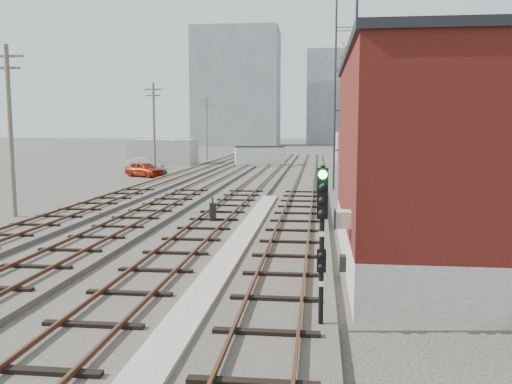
% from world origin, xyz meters
% --- Properties ---
extents(ground, '(320.00, 320.00, 0.00)m').
position_xyz_m(ground, '(0.00, 60.00, 0.00)').
color(ground, '#282621').
rests_on(ground, ground).
extents(track_right, '(3.20, 90.00, 0.39)m').
position_xyz_m(track_right, '(2.50, 39.00, 0.11)').
color(track_right, '#332D28').
rests_on(track_right, ground).
extents(track_mid_right, '(3.20, 90.00, 0.39)m').
position_xyz_m(track_mid_right, '(-1.50, 39.00, 0.11)').
color(track_mid_right, '#332D28').
rests_on(track_mid_right, ground).
extents(track_mid_left, '(3.20, 90.00, 0.39)m').
position_xyz_m(track_mid_left, '(-5.50, 39.00, 0.11)').
color(track_mid_left, '#332D28').
rests_on(track_mid_left, ground).
extents(track_left, '(3.20, 90.00, 0.39)m').
position_xyz_m(track_left, '(-9.50, 39.00, 0.11)').
color(track_left, '#332D28').
rests_on(track_left, ground).
extents(platform_curb, '(0.90, 28.00, 0.26)m').
position_xyz_m(platform_curb, '(0.50, 14.00, 0.13)').
color(platform_curb, gray).
rests_on(platform_curb, ground).
extents(brick_building, '(6.54, 12.20, 7.22)m').
position_xyz_m(brick_building, '(7.50, 12.00, 3.63)').
color(brick_building, gray).
rests_on(brick_building, ground).
extents(lattice_tower, '(1.60, 1.60, 15.00)m').
position_xyz_m(lattice_tower, '(5.50, 35.00, 7.50)').
color(lattice_tower, black).
rests_on(lattice_tower, ground).
extents(utility_pole_left_a, '(1.80, 0.24, 9.00)m').
position_xyz_m(utility_pole_left_a, '(-12.50, 20.00, 4.80)').
color(utility_pole_left_a, '#595147').
rests_on(utility_pole_left_a, ground).
extents(utility_pole_left_b, '(1.80, 0.24, 9.00)m').
position_xyz_m(utility_pole_left_b, '(-12.50, 45.00, 4.80)').
color(utility_pole_left_b, '#595147').
rests_on(utility_pole_left_b, ground).
extents(utility_pole_left_c, '(1.80, 0.24, 9.00)m').
position_xyz_m(utility_pole_left_c, '(-12.50, 70.00, 4.80)').
color(utility_pole_left_c, '#595147').
rests_on(utility_pole_left_c, ground).
extents(utility_pole_right_a, '(1.80, 0.24, 9.00)m').
position_xyz_m(utility_pole_right_a, '(6.50, 28.00, 4.80)').
color(utility_pole_right_a, '#595147').
rests_on(utility_pole_right_a, ground).
extents(utility_pole_right_b, '(1.80, 0.24, 9.00)m').
position_xyz_m(utility_pole_right_b, '(6.50, 58.00, 4.80)').
color(utility_pole_right_b, '#595147').
rests_on(utility_pole_right_b, ground).
extents(apartment_left, '(22.00, 14.00, 30.00)m').
position_xyz_m(apartment_left, '(-18.00, 135.00, 15.00)').
color(apartment_left, gray).
rests_on(apartment_left, ground).
extents(apartment_right, '(16.00, 12.00, 26.00)m').
position_xyz_m(apartment_right, '(8.00, 150.00, 13.00)').
color(apartment_right, gray).
rests_on(apartment_right, ground).
extents(shed_left, '(8.00, 5.00, 3.20)m').
position_xyz_m(shed_left, '(-16.00, 60.00, 1.60)').
color(shed_left, gray).
rests_on(shed_left, ground).
extents(shed_right, '(6.00, 6.00, 4.00)m').
position_xyz_m(shed_right, '(9.00, 70.00, 2.00)').
color(shed_right, gray).
rests_on(shed_right, ground).
extents(signal_mast, '(0.40, 0.41, 3.90)m').
position_xyz_m(signal_mast, '(3.70, 5.37, 2.27)').
color(signal_mast, gray).
rests_on(signal_mast, ground).
extents(switch_stand, '(0.37, 0.37, 1.27)m').
position_xyz_m(switch_stand, '(-1.53, 18.87, 0.60)').
color(switch_stand, black).
rests_on(switch_stand, ground).
extents(site_trailer, '(6.31, 3.70, 2.49)m').
position_xyz_m(site_trailer, '(-3.60, 58.19, 1.26)').
color(site_trailer, silver).
rests_on(site_trailer, ground).
extents(car_red, '(4.52, 3.57, 1.44)m').
position_xyz_m(car_red, '(-13.07, 43.41, 0.72)').
color(car_red, maroon).
rests_on(car_red, ground).
extents(car_silver, '(4.11, 1.54, 1.34)m').
position_xyz_m(car_silver, '(-16.09, 53.08, 0.67)').
color(car_silver, '#ADAFB5').
rests_on(car_silver, ground).
extents(car_grey, '(4.43, 3.09, 1.19)m').
position_xyz_m(car_grey, '(-13.21, 45.20, 0.60)').
color(car_grey, gray).
rests_on(car_grey, ground).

